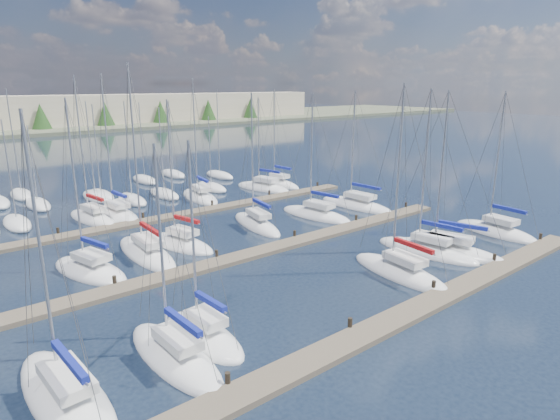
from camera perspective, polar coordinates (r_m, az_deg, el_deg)
ground at (r=77.06m, az=-22.11°, el=4.08°), size 400.00×400.00×0.00m
dock_near at (r=29.32m, az=15.24°, el=-12.11°), size 44.00×1.93×1.10m
dock_mid at (r=38.33m, az=-1.90°, el=-4.95°), size 44.00×1.93×1.10m
dock_far at (r=49.71m, az=-11.69°, el=-0.53°), size 44.00×1.93×1.10m
sailboat_k at (r=45.27m, az=-2.87°, el=-1.73°), size 3.91×9.03×13.29m
sailboat_m at (r=53.05m, az=9.29°, el=0.60°), size 3.61×9.92×13.38m
sailboat_h at (r=37.02m, az=-22.16°, el=-6.82°), size 4.87×8.31×13.16m
sailboat_q at (r=61.15m, az=-2.04°, el=2.73°), size 4.74×9.02×12.40m
sailboat_n at (r=50.82m, az=-21.91°, el=-0.93°), size 3.64×8.56×14.90m
sailboat_b at (r=24.98m, az=-12.69°, el=-17.00°), size 2.76×8.28×11.46m
sailboat_a at (r=23.77m, az=-24.63°, el=-19.96°), size 3.33×9.43×13.16m
sailboat_i at (r=39.19m, az=-15.98°, el=-5.03°), size 3.12×9.78×15.57m
sailboat_o at (r=51.44m, az=-19.28°, el=-0.51°), size 3.44×8.26×15.08m
sailboat_e at (r=40.05m, az=17.44°, el=-4.72°), size 3.84×8.97×13.76m
sailboat_c at (r=26.42m, az=-9.33°, el=-14.88°), size 2.80×6.74×11.39m
sailboat_g at (r=47.43m, az=24.80°, el=-2.37°), size 3.49×8.24×13.44m
sailboat_p at (r=57.00m, az=-9.74°, el=1.61°), size 4.29×9.10×14.68m
sailboat_j at (r=40.67m, az=-12.05°, el=-4.04°), size 4.30×7.99×12.87m
sailboat_f at (r=40.53m, az=19.40°, el=-4.67°), size 5.29×9.99×13.61m
sailboat_r at (r=63.70m, az=-0.29°, el=3.26°), size 2.70×8.23×13.38m
sailboat_l at (r=48.62m, az=4.40°, el=-0.58°), size 4.03×9.05×13.18m
sailboat_d at (r=35.08m, az=14.36°, el=-7.33°), size 3.56×8.89×14.10m
distant_boats at (r=60.52m, az=-21.42°, el=1.66°), size 36.93×20.75×13.30m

